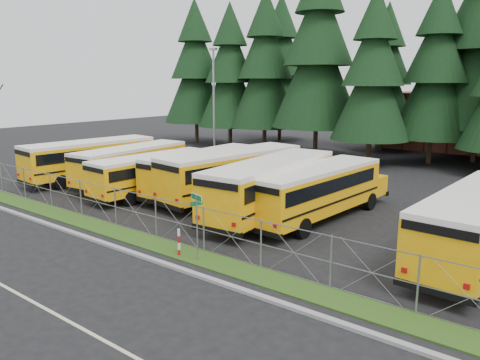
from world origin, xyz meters
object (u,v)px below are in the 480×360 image
street_sign (197,213)px  bus_0 (95,160)px  bus_5 (275,188)px  bus_2 (157,175)px  bus_3 (208,173)px  bus_1 (135,166)px  bus_east (479,226)px  bus_4 (237,175)px  striped_bollard (179,243)px  bus_6 (320,193)px  light_standard (214,100)px

street_sign → bus_0: bearing=157.1°
street_sign → bus_5: bearing=99.3°
bus_2 → bus_3: 3.30m
bus_1 → bus_east: bus_east is taller
bus_0 → bus_2: 7.04m
bus_4 → striped_bollard: 10.11m
bus_2 → bus_east: bearing=3.5°
bus_5 → bus_east: size_ratio=1.04×
bus_3 → bus_6: bus_6 is taller
bus_6 → light_standard: (-17.20, 11.32, 4.07)m
bus_5 → light_standard: size_ratio=1.17×
bus_5 → bus_6: bus_5 is taller
bus_0 → bus_1: 3.72m
striped_bollard → bus_5: bearing=91.9°
bus_1 → striped_bollard: size_ratio=8.77×
light_standard → bus_1: bearing=-76.4°
street_sign → striped_bollard: bearing=-175.1°
bus_1 → bus_2: (3.38, -1.01, -0.07)m
bus_5 → bus_6: bearing=16.7°
bus_2 → bus_5: bus_5 is taller
bus_2 → bus_3: size_ratio=0.92×
bus_4 → light_standard: light_standard is taller
striped_bollard → bus_east: bearing=35.3°
bus_1 → bus_6: size_ratio=0.96×
bus_5 → bus_6: size_ratio=1.08×
bus_2 → striped_bollard: 11.36m
striped_bollard → light_standard: (-15.21, 19.77, 4.90)m
bus_east → light_standard: size_ratio=1.12×
bus_0 → bus_4: (11.85, 1.92, 0.05)m
bus_6 → striped_bollard: bearing=-99.3°
bus_east → street_sign: (-8.98, -6.97, 0.54)m
bus_4 → light_standard: bearing=143.8°
bus_0 → bus_6: bearing=9.7°
bus_6 → bus_2: bearing=-168.2°
street_sign → bus_1: bearing=149.4°
bus_1 → bus_east: bearing=-6.8°
bus_1 → bus_5: 12.10m
bus_1 → light_standard: light_standard is taller
bus_5 → street_sign: size_ratio=4.21×
bus_0 → light_standard: size_ratio=1.11×
bus_4 → bus_east: bus_4 is taller
bus_6 → street_sign: bus_6 is taller
bus_2 → bus_4: bus_4 is taller
bus_1 → striped_bollard: bus_1 is taller
bus_1 → bus_4: (8.20, 1.21, 0.15)m
bus_2 → light_standard: size_ratio=0.98×
bus_1 → light_standard: 12.83m
bus_0 → bus_5: size_ratio=0.95×
bus_2 → bus_4: 5.31m
bus_4 → bus_6: bearing=0.8°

